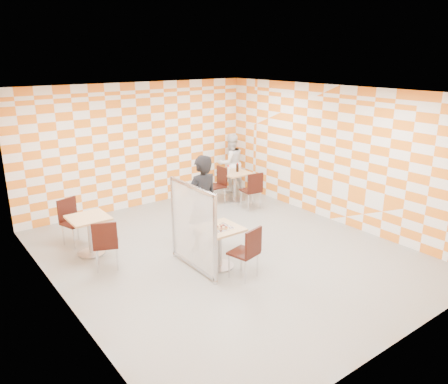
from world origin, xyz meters
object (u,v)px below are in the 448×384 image
Objects in this scene: chair_second_side at (218,182)px; chair_empty_near at (106,241)px; chair_second_front at (253,188)px; man_white at (231,163)px; chair_empty_far at (71,218)px; second_table at (235,181)px; main_table at (220,240)px; partition at (193,227)px; man_dark at (202,203)px; soda_bottle at (237,168)px; chair_main_front at (248,249)px; empty_table at (89,229)px; sport_bottle at (228,169)px.

chair_empty_near is at bearing -154.62° from chair_second_side.
man_white reaches higher than chair_second_front.
second_table is at bearing 2.30° from chair_empty_far.
chair_second_side is 1.00× the size of chair_empty_far.
chair_empty_near is 5.12m from man_white.
chair_second_front is (2.43, 1.95, 0.04)m from main_table.
second_table is (2.50, 2.75, 0.00)m from main_table.
man_white is (2.90, 3.43, 0.29)m from main_table.
second_table is 0.48× the size of partition.
man_dark is 8.10× the size of soda_bottle.
main_table and second_table have the same top height.
chair_main_front is 3.97m from chair_second_side.
partition reaches higher than chair_empty_far.
soda_bottle is at bearing 46.74° from main_table.
second_table is at bearing -177.17° from soda_bottle.
chair_empty_near is (-1.65, 1.08, 0.04)m from main_table.
man_white is at bearing 27.30° from chair_empty_near.
man_dark is (1.82, -1.07, 0.42)m from empty_table.
second_table is 0.80m from chair_second_front.
man_white reaches higher than chair_main_front.
second_table is 1.00× the size of empty_table.
second_table is 0.81× the size of chair_second_side.
chair_empty_near reaches higher than empty_table.
second_table is at bearing 11.83° from empty_table.
chair_second_side is 0.41m from sport_bottle.
chair_second_side is (3.69, 0.96, 0.04)m from empty_table.
chair_empty_far is 2.64m from man_dark.
main_table is 3.11m from chair_second_front.
sport_bottle is at bearing 96.17° from chair_second_front.
soda_bottle reaches higher than sport_bottle.
second_table is 4.24m from chair_empty_far.
chair_empty_near is at bearing 135.71° from chair_main_front.
chair_second_side is at bearing 3.92° from chair_empty_far.
soda_bottle reaches higher than chair_second_front.
main_table is 0.47× the size of man_white.
chair_second_front is 4.17m from chair_empty_near.
chair_second_front is at bearing 48.12° from chair_main_front.
partition reaches higher than main_table.
chair_main_front and chair_empty_far have the same top height.
empty_table is at bearing 89.24° from chair_empty_near.
chair_empty_far reaches higher than empty_table.
soda_bottle is (2.41, 1.94, -0.08)m from man_dark.
chair_empty_far is at bearing 119.93° from chair_main_front.
soda_bottle is at bearing 76.56° from man_white.
chair_second_front is 0.50× the size of man_dark.
soda_bottle is (4.33, 0.17, 0.31)m from chair_empty_far.
man_dark reaches higher than sport_bottle.
chair_empty_near is 4.02× the size of soda_bottle.
man_dark is at bearing 45.06° from partition.
chair_empty_near is at bearing 38.29° from man_white.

